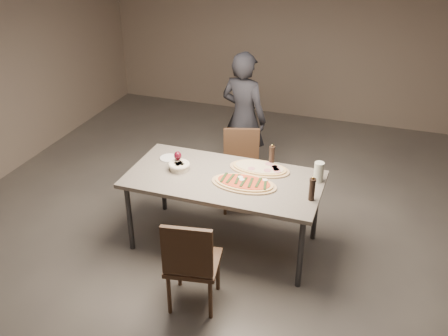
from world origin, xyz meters
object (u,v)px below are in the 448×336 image
(ham_pizza, at_px, (260,168))
(chair_near, at_px, (191,261))
(pepper_mill_left, at_px, (272,155))
(carafe, at_px, (319,172))
(dining_table, at_px, (224,183))
(bread_basket, at_px, (179,166))
(diner, at_px, (244,118))
(chair_far, at_px, (241,164))
(zucchini_pizza, at_px, (244,183))

(ham_pizza, height_order, chair_near, chair_near)
(pepper_mill_left, xyz_separation_m, chair_near, (-0.31, -1.30, -0.36))
(ham_pizza, xyz_separation_m, carafe, (0.56, -0.03, 0.08))
(dining_table, distance_m, bread_basket, 0.46)
(ham_pizza, height_order, diner, diner)
(chair_far, bearing_deg, dining_table, 77.94)
(dining_table, relative_size, ham_pizza, 3.09)
(ham_pizza, xyz_separation_m, chair_near, (-0.23, -1.17, -0.27))
(zucchini_pizza, distance_m, chair_near, 0.92)
(ham_pizza, distance_m, diner, 1.19)
(dining_table, xyz_separation_m, zucchini_pizza, (0.21, -0.06, 0.07))
(bread_basket, bearing_deg, dining_table, -0.16)
(ham_pizza, bearing_deg, pepper_mill_left, 54.34)
(pepper_mill_left, distance_m, chair_far, 0.69)
(pepper_mill_left, distance_m, carafe, 0.50)
(zucchini_pizza, bearing_deg, bread_basket, 179.85)
(dining_table, distance_m, carafe, 0.87)
(chair_near, bearing_deg, diner, 86.94)
(dining_table, bearing_deg, pepper_mill_left, 47.15)
(bread_basket, xyz_separation_m, chair_near, (0.49, -0.92, -0.30))
(zucchini_pizza, height_order, diner, diner)
(dining_table, height_order, ham_pizza, ham_pizza)
(zucchini_pizza, bearing_deg, pepper_mill_left, 78.04)
(diner, bearing_deg, zucchini_pizza, 121.67)
(bread_basket, relative_size, carafe, 1.10)
(bread_basket, bearing_deg, chair_near, -61.97)
(chair_near, distance_m, diner, 2.29)
(zucchini_pizza, relative_size, bread_basket, 2.95)
(ham_pizza, height_order, pepper_mill_left, pepper_mill_left)
(chair_near, bearing_deg, pepper_mill_left, 66.82)
(dining_table, bearing_deg, chair_far, 95.35)
(dining_table, bearing_deg, ham_pizza, 42.88)
(pepper_mill_left, distance_m, diner, 1.12)
(zucchini_pizza, relative_size, diner, 0.39)
(diner, bearing_deg, bread_basket, 94.70)
(pepper_mill_left, height_order, chair_near, pepper_mill_left)
(pepper_mill_left, bearing_deg, chair_far, 137.01)
(dining_table, height_order, chair_near, chair_near)
(bread_basket, height_order, diner, diner)
(carafe, height_order, diner, diner)
(pepper_mill_left, bearing_deg, chair_near, -103.43)
(carafe, height_order, chair_near, carafe)
(dining_table, height_order, diner, diner)
(carafe, distance_m, chair_near, 1.43)
(bread_basket, xyz_separation_m, chair_far, (0.38, 0.78, -0.31))
(dining_table, relative_size, pepper_mill_left, 8.13)
(carafe, relative_size, diner, 0.12)
(ham_pizza, height_order, bread_basket, bread_basket)
(chair_near, height_order, diner, diner)
(zucchini_pizza, xyz_separation_m, ham_pizza, (0.06, 0.32, -0.00))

